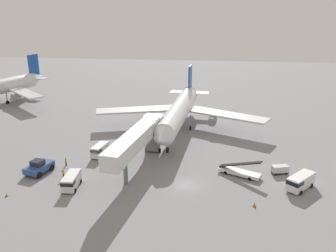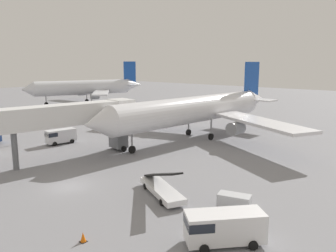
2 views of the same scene
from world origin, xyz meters
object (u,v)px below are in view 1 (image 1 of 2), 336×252
ground_crew_worker_foreground (63,173)px  safety_cone_bravo (6,195)px  baggage_cart_mid_right (280,169)px  airplane_at_gate (180,110)px  service_van_far_left (300,181)px  service_van_rear_right (71,181)px  safety_cone_alpha (255,204)px  pushback_tug (39,167)px  jet_bridge (139,138)px  belt_loader_truck (240,171)px  ground_crew_worker_midground (66,161)px  service_van_outer_left (100,150)px

ground_crew_worker_foreground → safety_cone_bravo: 9.38m
baggage_cart_mid_right → airplane_at_gate: bearing=132.7°
service_van_far_left → service_van_rear_right: bearing=-173.2°
safety_cone_alpha → safety_cone_bravo: size_ratio=1.30×
service_van_rear_right → safety_cone_alpha: size_ratio=6.89×
airplane_at_gate → service_van_rear_right: airplane_at_gate is taller
pushback_tug → baggage_cart_mid_right: 42.08m
service_van_far_left → safety_cone_alpha: bearing=-140.4°
service_van_rear_right → safety_cone_alpha: 28.63m
pushback_tug → service_van_far_left: size_ratio=1.01×
jet_bridge → belt_loader_truck: jet_bridge is taller
belt_loader_truck → safety_cone_bravo: bearing=-161.6°
ground_crew_worker_foreground → safety_cone_bravo: ground_crew_worker_foreground is taller
baggage_cart_mid_right → ground_crew_worker_midground: bearing=-177.6°
pushback_tug → safety_cone_alpha: 36.91m
belt_loader_truck → baggage_cart_mid_right: size_ratio=2.43×
service_van_far_left → ground_crew_worker_midground: size_ratio=3.33×
baggage_cart_mid_right → jet_bridge: bearing=-178.2°
ground_crew_worker_midground → ground_crew_worker_foreground: bearing=-72.1°
service_van_rear_right → safety_cone_bravo: size_ratio=8.95×
belt_loader_truck → service_van_rear_right: bearing=-163.3°
baggage_cart_mid_right → safety_cone_bravo: bearing=-162.5°
service_van_rear_right → ground_crew_worker_midground: 9.15m
service_van_far_left → safety_cone_bravo: bearing=-169.8°
safety_cone_bravo → pushback_tug: bearing=82.2°
baggage_cart_mid_right → service_van_rear_right: bearing=-164.1°
safety_cone_alpha → service_van_far_left: bearing=39.6°
airplane_at_gate → safety_cone_alpha: 36.24m
pushback_tug → service_van_rear_right: (7.76, -4.63, 0.12)m
service_van_rear_right → ground_crew_worker_foreground: service_van_rear_right is taller
baggage_cart_mid_right → safety_cone_bravo: size_ratio=5.34×
airplane_at_gate → ground_crew_worker_foreground: airplane_at_gate is taller
ground_crew_worker_foreground → belt_loader_truck: bearing=9.3°
safety_cone_alpha → ground_crew_worker_midground: bearing=162.9°
service_van_rear_right → safety_cone_alpha: (28.54, -2.03, -0.92)m
baggage_cart_mid_right → safety_cone_bravo: baggage_cart_mid_right is taller
jet_bridge → service_van_far_left: jet_bridge is taller
service_van_rear_right → belt_loader_truck: bearing=16.7°
airplane_at_gate → jet_bridge: (-5.18, -22.11, 0.73)m
airplane_at_gate → service_van_outer_left: airplane_at_gate is taller
safety_cone_bravo → ground_crew_worker_foreground: bearing=48.6°
pushback_tug → ground_crew_worker_midground: (3.45, 3.44, -0.28)m
jet_bridge → pushback_tug: bearing=-165.9°
pushback_tug → safety_cone_bravo: (-1.16, -8.45, -0.88)m
pushback_tug → belt_loader_truck: bearing=5.7°
airplane_at_gate → jet_bridge: size_ratio=1.88×
safety_cone_bravo → belt_loader_truck: bearing=18.4°
ground_crew_worker_foreground → safety_cone_alpha: 31.71m
ground_crew_worker_midground → safety_cone_alpha: 34.37m
airplane_at_gate → service_van_far_left: bearing=-50.8°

